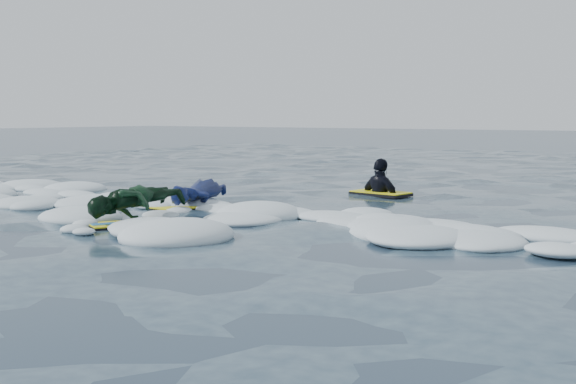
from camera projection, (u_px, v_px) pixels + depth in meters
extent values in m
plane|color=#182D3A|center=(143.00, 224.00, 9.13)|extent=(120.00, 120.00, 0.00)
cube|color=black|center=(186.00, 208.00, 10.48)|extent=(0.60, 1.06, 0.05)
cube|color=yellow|center=(186.00, 205.00, 10.47)|extent=(0.58, 1.04, 0.02)
imported|color=navy|center=(198.00, 193.00, 10.66)|extent=(1.08, 1.68, 0.38)
cube|color=black|center=(125.00, 225.00, 8.84)|extent=(0.81, 0.98, 0.04)
cube|color=yellow|center=(125.00, 223.00, 8.84)|extent=(0.78, 0.95, 0.02)
cube|color=blue|center=(125.00, 222.00, 8.84)|extent=(0.51, 0.80, 0.01)
imported|color=#0E3418|center=(137.00, 204.00, 8.98)|extent=(0.81, 1.36, 0.49)
cube|color=black|center=(381.00, 194.00, 12.35)|extent=(1.06, 0.67, 0.05)
cube|color=yellow|center=(381.00, 192.00, 12.34)|extent=(1.04, 0.65, 0.02)
imported|color=black|center=(381.00, 202.00, 12.36)|extent=(0.94, 0.58, 1.49)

